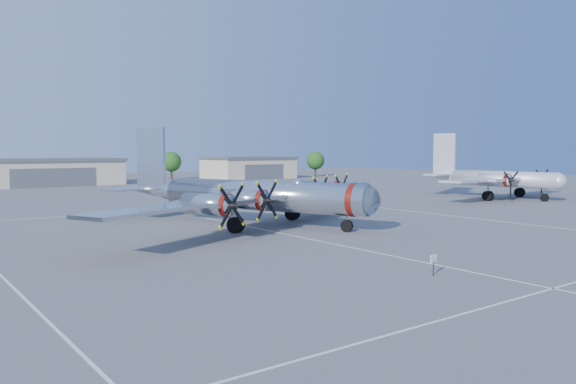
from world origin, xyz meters
TOP-DOWN VIEW (x-y plane):
  - ground at (0.00, 0.00)m, footprint 260.00×260.00m
  - parking_lines at (0.00, -1.75)m, footprint 60.00×50.08m
  - hangar_center at (0.00, 81.96)m, footprint 28.60×14.60m
  - hangar_east at (48.00, 81.96)m, footprint 20.60×14.60m
  - tree_east at (30.00, 88.00)m, footprint 4.80×4.80m
  - tree_far_east at (68.00, 80.00)m, footprint 4.80×4.80m
  - main_bomber_b29 at (0.97, 7.97)m, footprint 50.45×43.65m
  - twin_engine_east at (45.44, 10.88)m, footprint 32.43×24.80m
  - info_placard at (-2.48, -16.42)m, footprint 0.62×0.15m

SIDE VIEW (x-z plane):
  - ground at x=0.00m, z-range 0.00..0.00m
  - main_bomber_b29 at x=0.97m, z-range -4.68..4.68m
  - twin_engine_east at x=45.44m, z-range -4.81..4.81m
  - parking_lines at x=0.00m, z-range 0.00..0.01m
  - info_placard at x=-2.48m, z-range 0.24..1.43m
  - hangar_center at x=0.00m, z-range 0.01..5.41m
  - hangar_east at x=48.00m, z-range 0.01..5.41m
  - tree_east at x=30.00m, z-range 0.90..7.54m
  - tree_far_east at x=68.00m, z-range 0.90..7.54m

